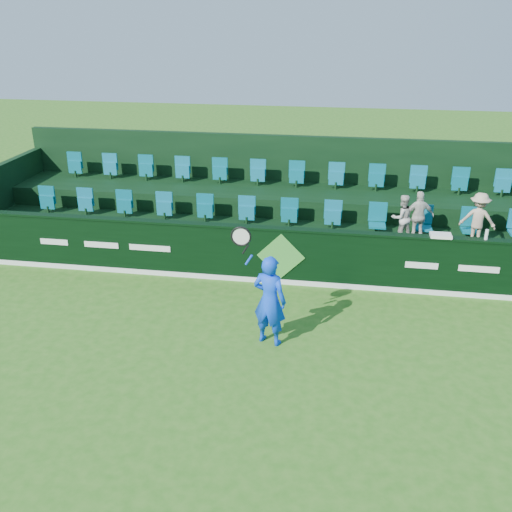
% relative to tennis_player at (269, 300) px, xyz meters
% --- Properties ---
extents(ground, '(60.00, 60.00, 0.00)m').
position_rel_tennis_player_xyz_m(ground, '(-0.08, -1.39, -0.91)').
color(ground, '#2A6618').
rests_on(ground, ground).
extents(sponsor_hoarding, '(16.00, 0.25, 1.35)m').
position_rel_tennis_player_xyz_m(sponsor_hoarding, '(-0.08, 2.61, -0.23)').
color(sponsor_hoarding, black).
rests_on(sponsor_hoarding, ground).
extents(stand_tier_front, '(16.00, 2.00, 0.80)m').
position_rel_tennis_player_xyz_m(stand_tier_front, '(-0.08, 3.71, -0.51)').
color(stand_tier_front, black).
rests_on(stand_tier_front, ground).
extents(stand_tier_back, '(16.00, 1.80, 1.30)m').
position_rel_tennis_player_xyz_m(stand_tier_back, '(-0.08, 5.61, -0.26)').
color(stand_tier_back, black).
rests_on(stand_tier_back, ground).
extents(stand_rear, '(16.00, 4.10, 2.60)m').
position_rel_tennis_player_xyz_m(stand_rear, '(-0.08, 6.06, 0.31)').
color(stand_rear, black).
rests_on(stand_rear, ground).
extents(seat_row_front, '(13.50, 0.50, 0.60)m').
position_rel_tennis_player_xyz_m(seat_row_front, '(-0.08, 4.11, 0.19)').
color(seat_row_front, '#086272').
rests_on(seat_row_front, stand_tier_front).
extents(seat_row_back, '(13.50, 0.50, 0.60)m').
position_rel_tennis_player_xyz_m(seat_row_back, '(-0.08, 5.91, 0.69)').
color(seat_row_back, '#086272').
rests_on(seat_row_back, stand_tier_back).
extents(tennis_player, '(1.14, 0.60, 2.43)m').
position_rel_tennis_player_xyz_m(tennis_player, '(0.00, 0.00, 0.00)').
color(tennis_player, blue).
rests_on(tennis_player, ground).
extents(spectator_left, '(0.66, 0.60, 1.11)m').
position_rel_tennis_player_xyz_m(spectator_left, '(2.62, 3.73, 0.45)').
color(spectator_left, beige).
rests_on(spectator_left, stand_tier_front).
extents(spectator_middle, '(0.75, 0.43, 1.21)m').
position_rel_tennis_player_xyz_m(spectator_middle, '(3.00, 3.73, 0.50)').
color(spectator_middle, beige).
rests_on(spectator_middle, stand_tier_front).
extents(spectator_right, '(0.89, 0.64, 1.24)m').
position_rel_tennis_player_xyz_m(spectator_right, '(4.32, 3.73, 0.51)').
color(spectator_right, tan).
rests_on(spectator_right, stand_tier_front).
extents(towel, '(0.45, 0.29, 0.07)m').
position_rel_tennis_player_xyz_m(towel, '(3.35, 2.61, 0.48)').
color(towel, white).
rests_on(towel, sponsor_hoarding).
extents(drinks_bottle, '(0.07, 0.07, 0.22)m').
position_rel_tennis_player_xyz_m(drinks_bottle, '(4.28, 2.61, 0.56)').
color(drinks_bottle, silver).
rests_on(drinks_bottle, sponsor_hoarding).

